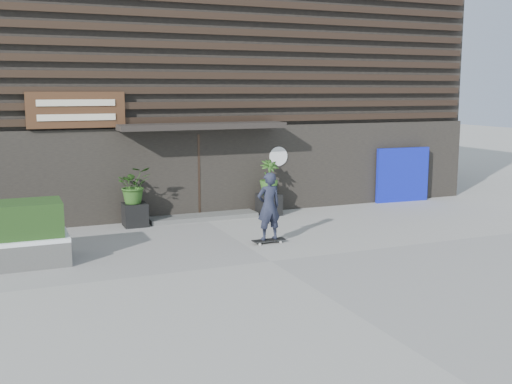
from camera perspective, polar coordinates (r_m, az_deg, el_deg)
name	(u,v)px	position (r m, az deg, el deg)	size (l,w,h in m)	color
ground	(271,261)	(12.66, 1.40, -6.49)	(80.00, 80.00, 0.00)	#999791
entrance_step	(203,217)	(16.83, -5.00, -2.30)	(3.00, 0.80, 0.12)	#535451
planter_pot_left	(135,215)	(16.13, -11.24, -2.09)	(0.60, 0.60, 0.60)	black
bamboo_left	(134,185)	(15.99, -11.33, 0.65)	(0.86, 0.75, 0.96)	#2D591E
planter_pot_right	(269,204)	(17.26, 1.21, -1.16)	(0.60, 0.60, 0.60)	black
bamboo_right	(269,177)	(17.13, 1.22, 1.40)	(0.54, 0.54, 0.96)	#2D591E
blue_tarp	(402,175)	(19.79, 13.52, 1.57)	(1.82, 0.12, 1.71)	#0D17AB
building	(154,76)	(21.65, -9.55, 10.67)	(18.00, 11.00, 8.00)	black
skateboarder	(269,207)	(13.91, 1.20, -1.37)	(0.78, 0.41, 1.65)	black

